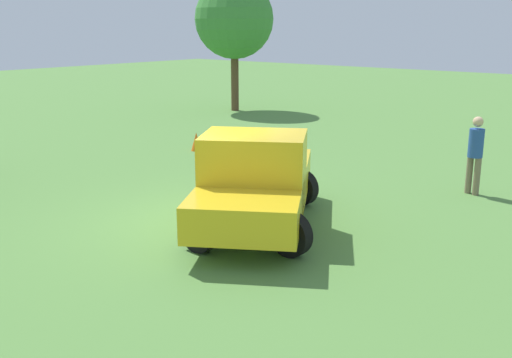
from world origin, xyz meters
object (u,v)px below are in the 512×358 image
at_px(pickup_truck, 255,180).
at_px(person_bystander, 475,151).
at_px(traffic_cone, 196,142).
at_px(tree_back_right, 234,19).

height_order(pickup_truck, person_bystander, pickup_truck).
height_order(person_bystander, traffic_cone, person_bystander).
height_order(pickup_truck, tree_back_right, tree_back_right).
xyz_separation_m(tree_back_right, traffic_cone, (4.81, -7.22, -3.59)).
distance_m(pickup_truck, person_bystander, 5.32).
xyz_separation_m(pickup_truck, person_bystander, (2.28, 4.80, 0.07)).
bearing_deg(tree_back_right, person_bystander, -27.40).
height_order(person_bystander, tree_back_right, tree_back_right).
bearing_deg(traffic_cone, pickup_truck, -36.40).
bearing_deg(person_bystander, tree_back_right, -101.27).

